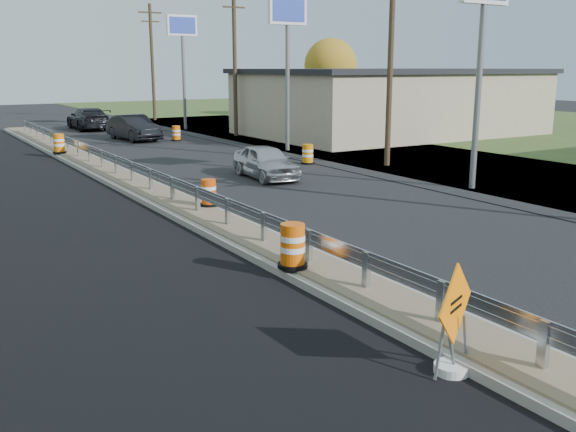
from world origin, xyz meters
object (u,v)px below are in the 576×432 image
barrel_median_far (59,144)px  barrel_shoulder_far (137,126)px  barrel_median_near (293,247)px  car_dark_mid (134,128)px  car_dark_far (88,119)px  caution_sign (453,346)px  barrel_shoulder_near (308,155)px  barrel_shoulder_mid (176,134)px  barrel_median_mid (209,193)px  car_silver (266,162)px

barrel_median_far → barrel_shoulder_far: (7.55, 10.75, -0.29)m
barrel_median_near → barrel_shoulder_far: 33.36m
barrel_shoulder_far → car_dark_mid: 5.40m
barrel_median_near → car_dark_mid: 28.02m
car_dark_far → caution_sign: bearing=83.7°
barrel_median_near → barrel_shoulder_near: size_ratio=1.04×
barrel_median_near → car_dark_mid: car_dark_mid is taller
barrel_median_far → barrel_shoulder_mid: bearing=27.3°
barrel_median_near → barrel_shoulder_mid: size_ratio=1.05×
barrel_shoulder_near → barrel_shoulder_far: size_ratio=1.12×
barrel_median_far → caution_sign: bearing=-90.8°
barrel_shoulder_mid → car_dark_mid: size_ratio=0.19×
barrel_shoulder_near → barrel_shoulder_far: 18.99m
barrel_median_far → car_dark_mid: 8.04m
barrel_median_mid → barrel_shoulder_near: (8.21, 6.98, -0.19)m
barrel_median_near → car_dark_mid: (5.68, 27.44, 0.08)m
barrel_shoulder_near → caution_sign: bearing=-117.5°
barrel_median_near → barrel_shoulder_mid: 26.90m
car_silver → barrel_shoulder_mid: bearing=87.0°
caution_sign → barrel_median_mid: 11.65m
barrel_median_near → car_dark_mid: size_ratio=0.20×
car_silver → barrel_shoulder_near: bearing=38.8°
barrel_shoulder_near → barrel_shoulder_mid: (-1.55, 12.17, -0.00)m
barrel_median_near → barrel_median_far: (-0.00, 21.75, -0.00)m
barrel_shoulder_mid → car_dark_far: 10.40m
barrel_shoulder_mid → car_dark_mid: car_dark_mid is taller
barrel_median_far → car_silver: size_ratio=0.24×
barrel_median_far → car_dark_mid: size_ratio=0.20×
barrel_median_far → car_dark_far: size_ratio=0.18×
barrel_median_near → barrel_shoulder_near: bearing=55.6°
barrel_median_near → barrel_shoulder_mid: (7.75, 25.75, -0.25)m
barrel_median_near → car_silver: car_silver is taller
caution_sign → barrel_shoulder_far: 38.27m
barrel_shoulder_mid → car_dark_mid: 2.70m
barrel_median_far → barrel_median_mid: bearing=-85.8°
car_silver → car_dark_mid: car_dark_mid is taller
barrel_median_near → barrel_median_mid: (1.10, 6.60, -0.06)m
car_dark_far → car_silver: bearing=92.7°
barrel_shoulder_near → barrel_shoulder_far: bearing=95.3°
barrel_median_mid → car_dark_mid: car_dark_mid is taller
barrel_shoulder_near → barrel_shoulder_far: barrel_shoulder_near is taller
car_dark_far → barrel_shoulder_far: bearing=127.4°
barrel_median_mid → car_dark_mid: 21.34m
caution_sign → barrel_median_far: caution_sign is taller
car_silver → barrel_median_mid: bearing=-130.3°
barrel_shoulder_mid → barrel_shoulder_far: 6.74m
car_dark_far → barrel_median_near: bearing=83.2°
car_silver → car_dark_mid: size_ratio=0.84×
car_silver → barrel_median_far: bearing=123.4°
barrel_median_far → barrel_shoulder_far: 13.14m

